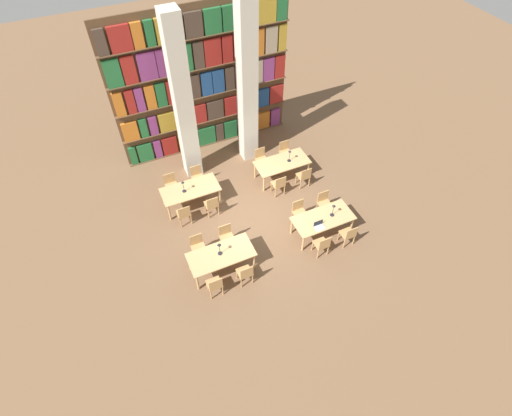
% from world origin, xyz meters
% --- Properties ---
extents(ground_plane, '(40.00, 40.00, 0.00)m').
position_xyz_m(ground_plane, '(0.00, 0.00, 0.00)').
color(ground_plane, brown).
extents(bookshelf_bank, '(6.60, 0.35, 5.50)m').
position_xyz_m(bookshelf_bank, '(0.02, 4.46, 2.72)').
color(bookshelf_bank, brown).
rests_on(bookshelf_bank, ground_plane).
extents(pillar_left, '(0.58, 0.58, 6.00)m').
position_xyz_m(pillar_left, '(-1.14, 3.11, 3.00)').
color(pillar_left, beige).
rests_on(pillar_left, ground_plane).
extents(pillar_center, '(0.58, 0.58, 6.00)m').
position_xyz_m(pillar_center, '(1.14, 3.11, 3.00)').
color(pillar_center, beige).
rests_on(pillar_center, ground_plane).
extents(reading_table_0, '(1.97, 0.93, 0.75)m').
position_xyz_m(reading_table_0, '(-1.72, -1.44, 0.67)').
color(reading_table_0, tan).
rests_on(reading_table_0, ground_plane).
extents(chair_0, '(0.42, 0.40, 0.90)m').
position_xyz_m(chair_0, '(-2.21, -2.19, 0.49)').
color(chair_0, tan).
rests_on(chair_0, ground_plane).
extents(chair_1, '(0.42, 0.40, 0.90)m').
position_xyz_m(chair_1, '(-2.21, -0.69, 0.49)').
color(chair_1, tan).
rests_on(chair_1, ground_plane).
extents(chair_2, '(0.42, 0.40, 0.90)m').
position_xyz_m(chair_2, '(-1.27, -2.19, 0.49)').
color(chair_2, tan).
rests_on(chair_2, ground_plane).
extents(chair_3, '(0.42, 0.40, 0.90)m').
position_xyz_m(chair_3, '(-1.27, -0.69, 0.49)').
color(chair_3, tan).
rests_on(chair_3, ground_plane).
extents(desk_lamp_0, '(0.14, 0.14, 0.48)m').
position_xyz_m(desk_lamp_0, '(-1.74, -1.40, 1.07)').
color(desk_lamp_0, '#232328').
rests_on(desk_lamp_0, reading_table_0).
extents(reading_table_1, '(1.97, 0.93, 0.75)m').
position_xyz_m(reading_table_1, '(1.75, -1.47, 0.67)').
color(reading_table_1, tan).
rests_on(reading_table_1, ground_plane).
extents(chair_4, '(0.42, 0.40, 0.90)m').
position_xyz_m(chair_4, '(1.31, -2.22, 0.49)').
color(chair_4, tan).
rests_on(chair_4, ground_plane).
extents(chair_5, '(0.42, 0.40, 0.90)m').
position_xyz_m(chair_5, '(1.31, -0.72, 0.49)').
color(chair_5, tan).
rests_on(chair_5, ground_plane).
extents(chair_6, '(0.42, 0.40, 0.90)m').
position_xyz_m(chair_6, '(2.27, -2.22, 0.49)').
color(chair_6, tan).
rests_on(chair_6, ground_plane).
extents(chair_7, '(0.42, 0.40, 0.90)m').
position_xyz_m(chair_7, '(2.27, -0.72, 0.49)').
color(chair_7, tan).
rests_on(chair_7, ground_plane).
extents(desk_lamp_1, '(0.14, 0.14, 0.49)m').
position_xyz_m(desk_lamp_1, '(2.07, -1.49, 1.08)').
color(desk_lamp_1, '#232328').
rests_on(desk_lamp_1, reading_table_1).
extents(laptop, '(0.32, 0.22, 0.21)m').
position_xyz_m(laptop, '(1.44, -1.74, 0.79)').
color(laptop, silver).
rests_on(laptop, reading_table_1).
extents(reading_table_2, '(1.97, 0.93, 0.75)m').
position_xyz_m(reading_table_2, '(-1.71, 1.50, 0.67)').
color(reading_table_2, tan).
rests_on(reading_table_2, ground_plane).
extents(chair_8, '(0.42, 0.40, 0.90)m').
position_xyz_m(chair_8, '(-2.20, 0.76, 0.49)').
color(chair_8, tan).
rests_on(chair_8, ground_plane).
extents(chair_9, '(0.42, 0.40, 0.90)m').
position_xyz_m(chair_9, '(-2.20, 2.25, 0.49)').
color(chair_9, tan).
rests_on(chair_9, ground_plane).
extents(chair_10, '(0.42, 0.40, 0.90)m').
position_xyz_m(chair_10, '(-1.23, 0.76, 0.49)').
color(chair_10, tan).
rests_on(chair_10, ground_plane).
extents(chair_11, '(0.42, 0.40, 0.90)m').
position_xyz_m(chair_11, '(-1.23, 2.25, 0.49)').
color(chair_11, tan).
rests_on(chair_11, ground_plane).
extents(desk_lamp_2, '(0.14, 0.14, 0.48)m').
position_xyz_m(desk_lamp_2, '(-1.93, 1.48, 1.07)').
color(desk_lamp_2, '#232328').
rests_on(desk_lamp_2, reading_table_2).
extents(reading_table_3, '(1.97, 0.93, 0.75)m').
position_xyz_m(reading_table_3, '(1.76, 1.44, 0.67)').
color(reading_table_3, tan).
rests_on(reading_table_3, ground_plane).
extents(chair_12, '(0.42, 0.40, 0.90)m').
position_xyz_m(chair_12, '(1.27, 0.69, 0.49)').
color(chair_12, tan).
rests_on(chair_12, ground_plane).
extents(chair_13, '(0.42, 0.40, 0.90)m').
position_xyz_m(chair_13, '(1.27, 2.19, 0.49)').
color(chair_13, tan).
rests_on(chair_13, ground_plane).
extents(chair_14, '(0.42, 0.40, 0.90)m').
position_xyz_m(chair_14, '(2.28, 0.69, 0.49)').
color(chair_14, tan).
rests_on(chair_14, ground_plane).
extents(chair_15, '(0.42, 0.40, 0.90)m').
position_xyz_m(chair_15, '(2.28, 2.19, 0.49)').
color(chair_15, tan).
rests_on(chair_15, ground_plane).
extents(desk_lamp_3, '(0.14, 0.14, 0.49)m').
position_xyz_m(desk_lamp_3, '(2.01, 1.39, 1.08)').
color(desk_lamp_3, '#232328').
rests_on(desk_lamp_3, reading_table_3).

